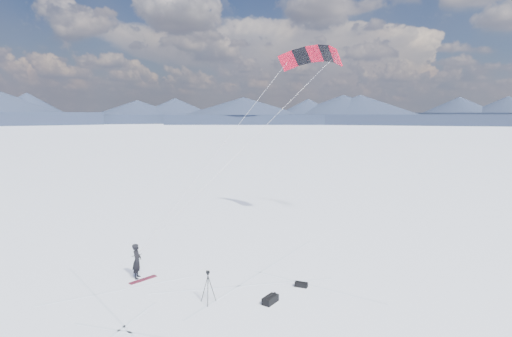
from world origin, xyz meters
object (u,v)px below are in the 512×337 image
gear_bag_a (270,299)px  tripod (208,282)px  snowkiter (138,278)px  gear_bag_b (301,284)px  snowboard (143,280)px

gear_bag_a → tripod: bearing=124.3°
snowkiter → gear_bag_b: bearing=-99.9°
snowboard → tripod: 4.51m
tripod → snowboard: bearing=111.2°
gear_bag_b → snowkiter: bearing=-167.0°
tripod → gear_bag_a: tripod is taller
tripod → gear_bag_a: (2.49, -1.12, -0.79)m
gear_bag_a → gear_bag_b: size_ratio=1.43×
gear_bag_b → snowboard: bearing=-165.4°
tripod → gear_bag_b: (4.63, -0.16, -0.83)m
snowboard → gear_bag_a: size_ratio=1.64×
tripod → gear_bag_b: tripod is taller
snowkiter → snowboard: 0.45m
tripod → snowkiter: bearing=111.1°
snowboard → gear_bag_b: bearing=-53.4°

